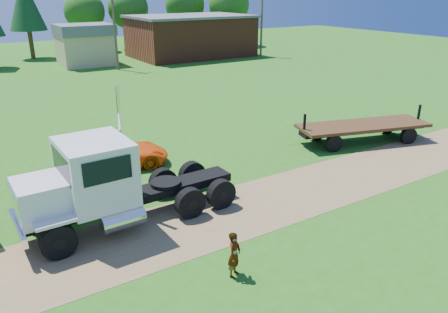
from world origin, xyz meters
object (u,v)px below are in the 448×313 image
white_semi_tractor (100,185)px  orange_pickup (119,154)px  flatbed_trailer (363,128)px  spectator_a (234,254)px

white_semi_tractor → orange_pickup: bearing=63.3°
white_semi_tractor → flatbed_trailer: size_ratio=1.06×
orange_pickup → flatbed_trailer: size_ratio=0.60×
spectator_a → flatbed_trailer: bearing=-7.1°
flatbed_trailer → spectator_a: bearing=-137.2°
white_semi_tractor → flatbed_trailer: bearing=4.1°
white_semi_tractor → orange_pickup: 6.18m
spectator_a → white_semi_tractor: bearing=82.3°
flatbed_trailer → spectator_a: flatbed_trailer is taller
white_semi_tractor → orange_pickup: white_semi_tractor is taller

